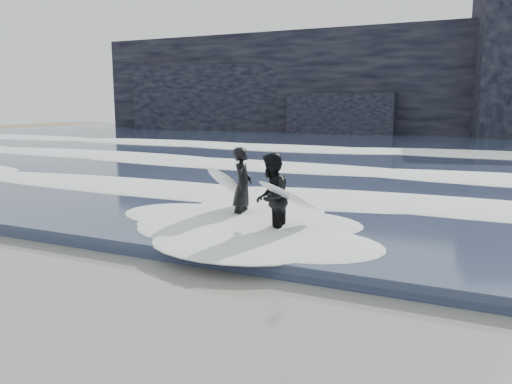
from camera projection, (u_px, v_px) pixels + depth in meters
ground at (93, 336)px, 6.64m from camera, size 120.00×120.00×0.00m
sea at (410, 149)px, 32.52m from camera, size 90.00×52.00×0.30m
headland at (439, 83)px, 46.85m from camera, size 70.00×9.00×10.00m
foam_near at (311, 196)px, 14.61m from camera, size 60.00×3.20×0.20m
foam_mid at (365, 168)px, 20.86m from camera, size 60.00×4.00×0.24m
foam_far at (400, 149)px, 28.89m from camera, size 60.00×4.80×0.30m
surfer_left at (240, 186)px, 12.56m from camera, size 1.02×1.98×1.99m
surfer_right at (272, 198)px, 10.97m from camera, size 1.44×1.97×2.00m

